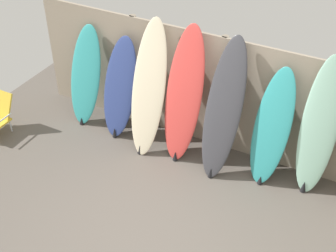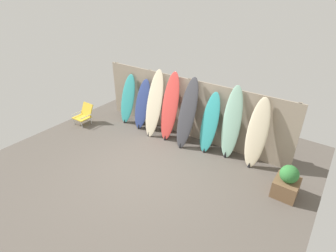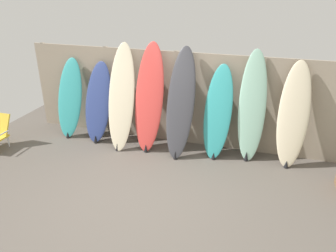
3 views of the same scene
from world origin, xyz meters
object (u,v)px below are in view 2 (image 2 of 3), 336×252
object	(u,v)px
surfboard_charcoal_4	(187,114)
surfboard_navy_1	(142,105)
surfboard_cream_2	(154,104)
surfboard_seafoam_6	(232,124)
surfboard_cream_7	(257,134)
surfboard_teal_5	(210,123)
beach_chair	(84,114)
surfboard_teal_0	(128,99)
surfboard_red_3	(170,107)
planter_box	(287,183)

from	to	relation	value
surfboard_charcoal_4	surfboard_navy_1	bearing A→B (deg)	177.88
surfboard_cream_2	surfboard_seafoam_6	size ratio (longest dim) A/B	1.00
surfboard_seafoam_6	surfboard_cream_7	distance (m)	0.69
surfboard_teal_5	beach_chair	size ratio (longest dim) A/B	2.64
surfboard_teal_0	surfboard_teal_5	distance (m)	3.03
surfboard_teal_0	surfboard_navy_1	world-z (taller)	surfboard_teal_0
surfboard_navy_1	surfboard_cream_2	distance (m)	0.59
surfboard_charcoal_4	surfboard_teal_0	bearing A→B (deg)	177.44
surfboard_cream_2	beach_chair	size ratio (longest dim) A/B	3.07
surfboard_charcoal_4	surfboard_teal_5	bearing A→B (deg)	7.06
surfboard_navy_1	surfboard_seafoam_6	distance (m)	2.94
surfboard_red_3	surfboard_charcoal_4	world-z (taller)	surfboard_red_3
surfboard_cream_7	beach_chair	xyz separation A→B (m)	(-5.37, -1.04, -0.58)
surfboard_red_3	surfboard_teal_5	bearing A→B (deg)	2.64
surfboard_teal_5	planter_box	distance (m)	2.38
planter_box	surfboard_teal_0	bearing A→B (deg)	173.16
surfboard_cream_2	surfboard_seafoam_6	xyz separation A→B (m)	(2.38, 0.20, -0.00)
surfboard_red_3	planter_box	distance (m)	3.62
surfboard_teal_5	surfboard_cream_7	xyz separation A→B (m)	(1.26, 0.07, 0.07)
surfboard_teal_0	surfboard_cream_2	bearing A→B (deg)	-5.91
surfboard_teal_0	surfboard_cream_7	distance (m)	4.28
surfboard_teal_0	beach_chair	size ratio (longest dim) A/B	2.49
surfboard_navy_1	beach_chair	xyz separation A→B (m)	(-1.75, -0.95, -0.45)
surfboard_red_3	surfboard_cream_2	bearing A→B (deg)	-175.35
surfboard_cream_2	surfboard_cream_7	size ratio (longest dim) A/B	1.07
surfboard_cream_7	surfboard_red_3	bearing A→B (deg)	-177.09
surfboard_navy_1	surfboard_charcoal_4	xyz separation A→B (m)	(1.70, -0.06, 0.19)
surfboard_cream_7	beach_chair	size ratio (longest dim) A/B	2.86
surfboard_seafoam_6	surfboard_cream_7	world-z (taller)	surfboard_seafoam_6
surfboard_navy_1	surfboard_red_3	xyz separation A→B (m)	(1.09, -0.04, 0.22)
surfboard_charcoal_4	surfboard_seafoam_6	xyz separation A→B (m)	(1.24, 0.18, -0.00)
surfboard_charcoal_4	surfboard_cream_7	bearing A→B (deg)	4.53
surfboard_navy_1	surfboard_red_3	size ratio (longest dim) A/B	0.78
beach_chair	planter_box	bearing A→B (deg)	2.76
surfboard_red_3	surfboard_cream_7	world-z (taller)	surfboard_red_3
surfboard_cream_2	surfboard_charcoal_4	bearing A→B (deg)	1.02
beach_chair	surfboard_teal_5	bearing A→B (deg)	12.78
surfboard_teal_5	surfboard_seafoam_6	world-z (taller)	surfboard_seafoam_6
surfboard_charcoal_4	surfboard_teal_5	xyz separation A→B (m)	(0.66, 0.08, -0.13)
surfboard_cream_2	planter_box	bearing A→B (deg)	-7.12
surfboard_red_3	surfboard_cream_7	xyz separation A→B (m)	(2.53, 0.13, -0.09)
surfboard_teal_0	surfboard_navy_1	bearing A→B (deg)	-3.68
surfboard_charcoal_4	surfboard_red_3	bearing A→B (deg)	177.77
surfboard_red_3	beach_chair	distance (m)	3.06
surfboard_navy_1	surfboard_teal_5	size ratio (longest dim) A/B	0.93
surfboard_teal_0	surfboard_charcoal_4	world-z (taller)	surfboard_charcoal_4
surfboard_cream_7	beach_chair	bearing A→B (deg)	-169.06
surfboard_navy_1	planter_box	size ratio (longest dim) A/B	2.04
surfboard_cream_2	surfboard_charcoal_4	world-z (taller)	surfboard_cream_2
surfboard_red_3	planter_box	bearing A→B (deg)	-8.90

